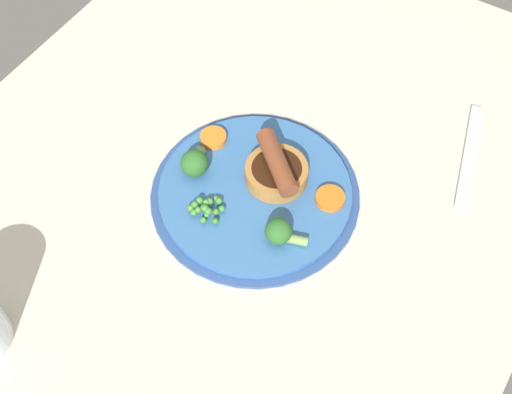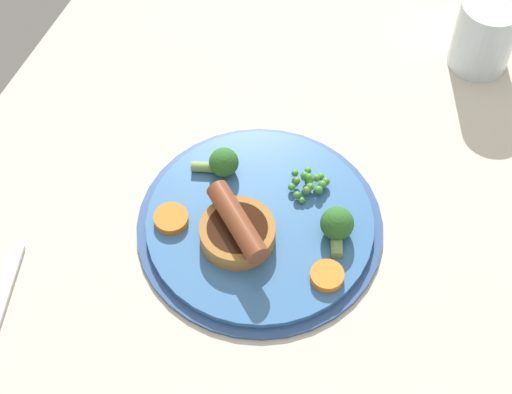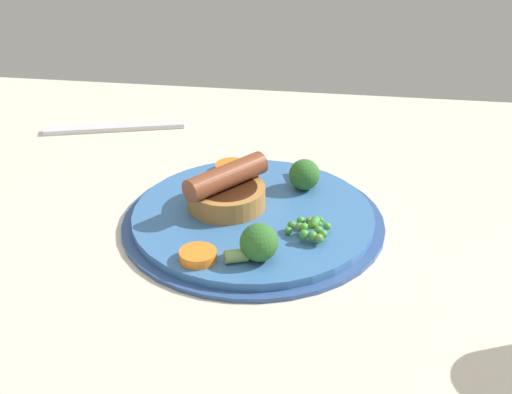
% 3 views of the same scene
% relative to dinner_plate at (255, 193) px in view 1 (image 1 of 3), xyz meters
% --- Properties ---
extents(dining_table, '(1.10, 0.80, 0.03)m').
position_rel_dinner_plate_xyz_m(dining_table, '(-0.03, 0.03, -0.02)').
color(dining_table, beige).
rests_on(dining_table, ground).
extents(dinner_plate, '(0.27, 0.27, 0.01)m').
position_rel_dinner_plate_xyz_m(dinner_plate, '(0.00, 0.00, 0.00)').
color(dinner_plate, '#2D4C84').
rests_on(dinner_plate, dining_table).
extents(sausage_pudding, '(0.08, 0.09, 0.05)m').
position_rel_dinner_plate_xyz_m(sausage_pudding, '(0.03, -0.01, 0.03)').
color(sausage_pudding, '#AD7538').
rests_on(sausage_pudding, dinner_plate).
extents(pea_pile, '(0.05, 0.05, 0.02)m').
position_rel_dinner_plate_xyz_m(pea_pile, '(-0.06, 0.04, 0.02)').
color(pea_pile, '#398726').
rests_on(pea_pile, dinner_plate).
extents(broccoli_floret_near, '(0.05, 0.04, 0.04)m').
position_rel_dinner_plate_xyz_m(broccoli_floret_near, '(-0.02, 0.08, 0.03)').
color(broccoli_floret_near, '#2D6628').
rests_on(broccoli_floret_near, dinner_plate).
extents(broccoli_floret_far, '(0.03, 0.05, 0.03)m').
position_rel_dinner_plate_xyz_m(broccoli_floret_far, '(-0.05, -0.07, 0.02)').
color(broccoli_floret_far, '#2D6628').
rests_on(broccoli_floret_far, dinner_plate).
extents(carrot_slice_0, '(0.05, 0.05, 0.01)m').
position_rel_dinner_plate_xyz_m(carrot_slice_0, '(0.04, 0.09, 0.01)').
color(carrot_slice_0, orange).
rests_on(carrot_slice_0, dinner_plate).
extents(carrot_slice_1, '(0.05, 0.05, 0.01)m').
position_rel_dinner_plate_xyz_m(carrot_slice_1, '(0.04, -0.09, 0.01)').
color(carrot_slice_1, orange).
rests_on(carrot_slice_1, dinner_plate).
extents(fork, '(0.18, 0.06, 0.01)m').
position_rel_dinner_plate_xyz_m(fork, '(0.21, -0.21, -0.00)').
color(fork, silver).
rests_on(fork, dining_table).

